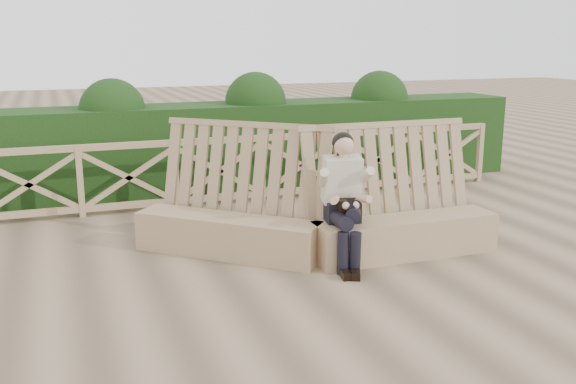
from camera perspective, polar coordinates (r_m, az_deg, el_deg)
name	(u,v)px	position (r m, az deg, el deg)	size (l,w,h in m)	color
ground	(298,277)	(7.30, 0.88, -7.59)	(60.00, 60.00, 0.00)	brown
bench	(316,222)	(7.99, 2.52, -2.64)	(4.27, 2.21, 1.62)	#957655
woman	(344,195)	(7.57, 5.00, -0.27)	(0.54, 0.99, 1.57)	black
guardrail	(219,171)	(10.37, -6.12, 1.87)	(10.10, 0.09, 1.10)	#987858
hedge	(202,147)	(11.48, -7.63, 3.96)	(12.00, 1.20, 1.50)	black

